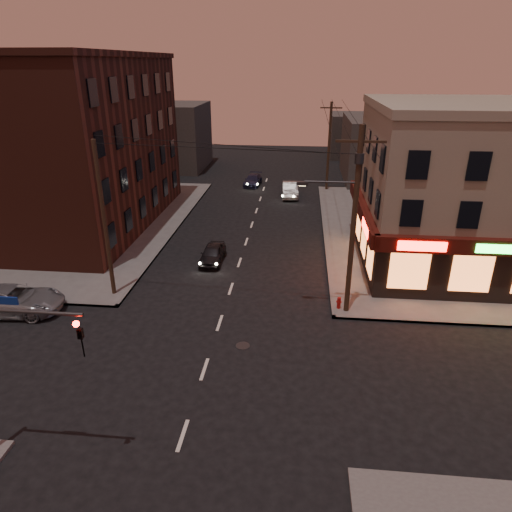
# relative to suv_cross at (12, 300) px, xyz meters

# --- Properties ---
(ground) EXTENTS (120.00, 120.00, 0.00)m
(ground) POSITION_rel_suv_cross_xyz_m (11.55, -4.00, -0.76)
(ground) COLOR black
(ground) RESTS_ON ground
(sidewalk_ne) EXTENTS (24.00, 28.00, 0.15)m
(sidewalk_ne) POSITION_rel_suv_cross_xyz_m (29.55, 15.00, -0.68)
(sidewalk_ne) COLOR #514F4C
(sidewalk_ne) RESTS_ON ground
(sidewalk_nw) EXTENTS (24.00, 28.00, 0.15)m
(sidewalk_nw) POSITION_rel_suv_cross_xyz_m (-6.45, 15.00, -0.68)
(sidewalk_nw) COLOR #514F4C
(sidewalk_nw) RESTS_ON ground
(pizza_building) EXTENTS (15.85, 12.85, 10.50)m
(pizza_building) POSITION_rel_suv_cross_xyz_m (27.48, 9.43, 4.59)
(pizza_building) COLOR gray
(pizza_building) RESTS_ON sidewalk_ne
(brick_apartment) EXTENTS (12.00, 20.00, 13.00)m
(brick_apartment) POSITION_rel_suv_cross_xyz_m (-2.95, 15.00, 5.89)
(brick_apartment) COLOR #4A2018
(brick_apartment) RESTS_ON sidewalk_nw
(bg_building_ne_a) EXTENTS (10.00, 12.00, 7.00)m
(bg_building_ne_a) POSITION_rel_suv_cross_xyz_m (25.55, 34.00, 2.74)
(bg_building_ne_a) COLOR #3F3D3A
(bg_building_ne_a) RESTS_ON ground
(bg_building_nw) EXTENTS (9.00, 10.00, 8.00)m
(bg_building_nw) POSITION_rel_suv_cross_xyz_m (-1.45, 38.00, 3.24)
(bg_building_nw) COLOR #3F3D3A
(bg_building_nw) RESTS_ON ground
(bg_building_ne_b) EXTENTS (8.00, 8.00, 6.00)m
(bg_building_ne_b) POSITION_rel_suv_cross_xyz_m (23.55, 48.00, 2.24)
(bg_building_ne_b) COLOR #3F3D3A
(bg_building_ne_b) RESTS_ON ground
(utility_pole_main) EXTENTS (4.20, 0.44, 10.00)m
(utility_pole_main) POSITION_rel_suv_cross_xyz_m (18.24, 1.80, 5.00)
(utility_pole_main) COLOR #382619
(utility_pole_main) RESTS_ON sidewalk_ne
(utility_pole_far) EXTENTS (0.26, 0.26, 9.00)m
(utility_pole_far) POSITION_rel_suv_cross_xyz_m (18.35, 28.00, 3.89)
(utility_pole_far) COLOR #382619
(utility_pole_far) RESTS_ON sidewalk_ne
(utility_pole_west) EXTENTS (0.24, 0.24, 9.00)m
(utility_pole_west) POSITION_rel_suv_cross_xyz_m (4.75, 2.50, 3.89)
(utility_pole_west) COLOR #382619
(utility_pole_west) RESTS_ON sidewalk_nw
(suv_cross) EXTENTS (5.63, 2.92, 1.52)m
(suv_cross) POSITION_rel_suv_cross_xyz_m (0.00, 0.00, 0.00)
(suv_cross) COLOR gray
(suv_cross) RESTS_ON ground
(sedan_near) EXTENTS (1.52, 3.66, 1.24)m
(sedan_near) POSITION_rel_suv_cross_xyz_m (9.70, 7.93, -0.14)
(sedan_near) COLOR black
(sedan_near) RESTS_ON ground
(sedan_mid) EXTENTS (1.81, 4.51, 1.46)m
(sedan_mid) POSITION_rel_suv_cross_xyz_m (14.52, 25.18, -0.03)
(sedan_mid) COLOR slate
(sedan_mid) RESTS_ON ground
(sedan_far) EXTENTS (2.00, 4.18, 1.18)m
(sedan_far) POSITION_rel_suv_cross_xyz_m (10.21, 29.38, -0.17)
(sedan_far) COLOR #1B1D36
(sedan_far) RESTS_ON ground
(fire_hydrant) EXTENTS (0.31, 0.31, 0.69)m
(fire_hydrant) POSITION_rel_suv_cross_xyz_m (17.95, 2.00, -0.23)
(fire_hydrant) COLOR #9D100E
(fire_hydrant) RESTS_ON sidewalk_ne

